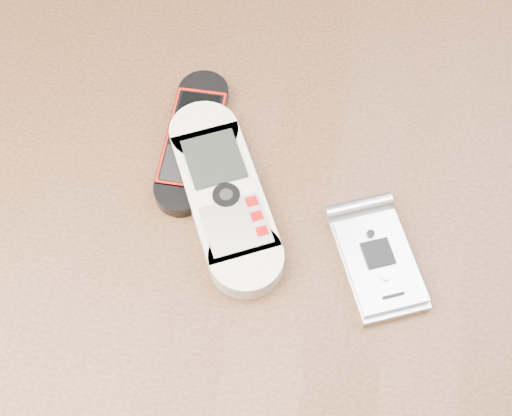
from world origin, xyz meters
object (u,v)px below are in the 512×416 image
object	(u,v)px
motorola_razr	(378,260)
table	(250,269)
nokia_black_red	(193,140)
nokia_white	(224,194)

from	to	relation	value
motorola_razr	table	bearing A→B (deg)	141.22
motorola_razr	nokia_black_red	bearing A→B (deg)	128.60
nokia_white	motorola_razr	size ratio (longest dim) A/B	1.71
table	nokia_black_red	size ratio (longest dim) A/B	8.89
table	motorola_razr	world-z (taller)	motorola_razr
nokia_white	nokia_black_red	bearing A→B (deg)	100.00
nokia_black_red	motorola_razr	distance (m)	0.17
nokia_black_red	table	bearing A→B (deg)	-45.13
table	motorola_razr	size ratio (longest dim) A/B	12.12
nokia_white	nokia_black_red	xyz separation A→B (m)	(-0.03, 0.05, -0.00)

